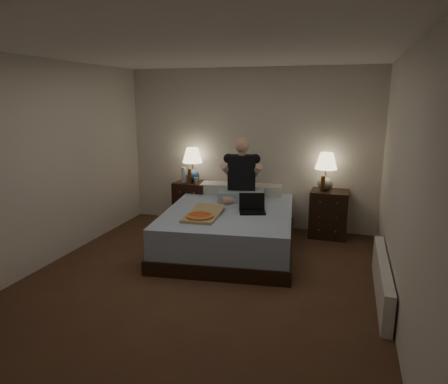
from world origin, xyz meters
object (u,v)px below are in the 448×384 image
(lamp_right, at_px, (326,172))
(beer_bottle_left, at_px, (190,176))
(pizza_box, at_px, (200,217))
(soda_can, at_px, (196,181))
(beer_bottle_right, at_px, (323,184))
(bed, at_px, (230,227))
(water_bottle, at_px, (184,175))
(person, at_px, (242,170))
(lamp_left, at_px, (193,165))
(laptop, at_px, (253,204))
(radiator, at_px, (382,279))
(nightstand_right, at_px, (329,213))
(nightstand_left, at_px, (193,202))

(lamp_right, distance_m, beer_bottle_left, 2.13)
(beer_bottle_left, xyz_separation_m, pizza_box, (0.70, -1.40, -0.22))
(soda_can, distance_m, beer_bottle_right, 1.98)
(beer_bottle_right, bearing_deg, bed, -147.39)
(water_bottle, height_order, person, person)
(lamp_left, xyz_separation_m, laptop, (1.24, -1.01, -0.30))
(lamp_left, distance_m, laptop, 1.63)
(bed, xyz_separation_m, radiator, (1.93, -0.95, -0.08))
(beer_bottle_left, relative_size, pizza_box, 0.30)
(radiator, bearing_deg, pizza_box, 171.74)
(laptop, xyz_separation_m, radiator, (1.58, -0.80, -0.48))
(lamp_right, xyz_separation_m, soda_can, (-2.00, -0.13, -0.23))
(nightstand_right, bearing_deg, radiator, -69.27)
(bed, height_order, soda_can, soda_can)
(person, bearing_deg, soda_can, 148.80)
(bed, bearing_deg, beer_bottle_left, 132.84)
(bed, distance_m, radiator, 2.15)
(nightstand_left, height_order, person, person)
(nightstand_left, distance_m, pizza_box, 1.67)
(water_bottle, relative_size, radiator, 0.16)
(radiator, bearing_deg, person, 143.80)
(bed, relative_size, soda_can, 22.34)
(pizza_box, bearing_deg, lamp_right, 42.71)
(lamp_left, relative_size, beer_bottle_left, 2.43)
(nightstand_right, xyz_separation_m, pizza_box, (-1.50, -1.50, 0.25))
(lamp_left, relative_size, water_bottle, 2.24)
(bed, xyz_separation_m, beer_bottle_right, (1.18, 0.76, 0.54))
(lamp_right, xyz_separation_m, pizza_box, (-1.42, -1.50, -0.39))
(person, xyz_separation_m, radiator, (1.89, -1.38, -0.82))
(nightstand_right, xyz_separation_m, laptop, (-0.94, -1.01, 0.33))
(bed, bearing_deg, pizza_box, -115.32)
(nightstand_left, distance_m, beer_bottle_left, 0.48)
(nightstand_left, relative_size, lamp_right, 1.25)
(person, relative_size, pizza_box, 1.22)
(bed, relative_size, nightstand_left, 3.19)
(person, bearing_deg, lamp_right, 8.61)
(soda_can, bearing_deg, beer_bottle_left, 167.51)
(laptop, bearing_deg, lamp_left, 123.44)
(lamp_right, bearing_deg, lamp_left, 180.00)
(bed, xyz_separation_m, nightstand_left, (-0.90, 0.86, 0.07))
(soda_can, relative_size, person, 0.11)
(water_bottle, xyz_separation_m, radiator, (2.94, -1.71, -0.63))
(nightstand_right, relative_size, beer_bottle_right, 3.06)
(soda_can, relative_size, beer_bottle_left, 0.43)
(laptop, bearing_deg, beer_bottle_left, 126.65)
(water_bottle, relative_size, beer_bottle_left, 1.09)
(beer_bottle_left, distance_m, beer_bottle_right, 2.09)
(soda_can, height_order, radiator, soda_can)
(soda_can, height_order, person, person)
(lamp_right, distance_m, laptop, 1.36)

